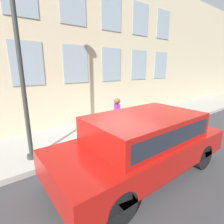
# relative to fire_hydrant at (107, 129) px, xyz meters

# --- Properties ---
(ground_plane) EXTENTS (80.00, 80.00, 0.00)m
(ground_plane) POSITION_rel_fire_hydrant_xyz_m (-0.51, -0.08, -0.53)
(ground_plane) COLOR #38383A
(sidewalk) EXTENTS (3.01, 60.00, 0.16)m
(sidewalk) POSITION_rel_fire_hydrant_xyz_m (0.99, -0.08, -0.45)
(sidewalk) COLOR #9E9B93
(sidewalk) RESTS_ON ground_plane
(building_facade) EXTENTS (0.33, 40.00, 7.52)m
(building_facade) POSITION_rel_fire_hydrant_xyz_m (2.64, -0.08, 3.24)
(building_facade) COLOR #C6B793
(building_facade) RESTS_ON ground_plane
(fire_hydrant) EXTENTS (0.30, 0.42, 0.72)m
(fire_hydrant) POSITION_rel_fire_hydrant_xyz_m (0.00, 0.00, 0.00)
(fire_hydrant) COLOR red
(fire_hydrant) RESTS_ON sidewalk
(person) EXTENTS (0.36, 0.24, 1.48)m
(person) POSITION_rel_fire_hydrant_xyz_m (0.09, -0.55, 0.52)
(person) COLOR #998466
(person) RESTS_ON sidewalk
(parked_truck_red_near) EXTENTS (2.09, 4.85, 1.58)m
(parked_truck_red_near) POSITION_rel_fire_hydrant_xyz_m (-2.08, 0.33, 0.39)
(parked_truck_red_near) COLOR black
(parked_truck_red_near) RESTS_ON ground_plane
(street_lamp) EXTENTS (0.36, 0.36, 6.57)m
(street_lamp) POSITION_rel_fire_hydrant_xyz_m (0.17, 2.62, 3.64)
(street_lamp) COLOR #2D332D
(street_lamp) RESTS_ON sidewalk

